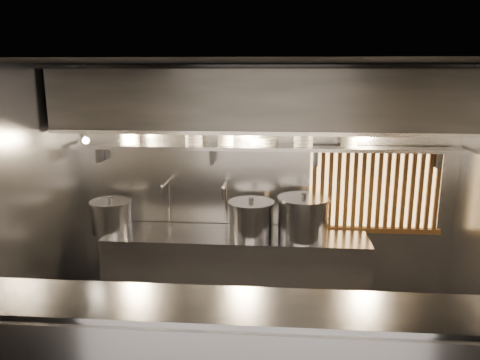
# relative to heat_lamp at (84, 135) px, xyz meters

# --- Properties ---
(ceiling) EXTENTS (4.50, 4.50, 0.00)m
(ceiling) POSITION_rel_heat_lamp_xyz_m (1.90, -0.85, 0.73)
(ceiling) COLOR black
(ceiling) RESTS_ON wall_back
(wall_back) EXTENTS (4.50, 0.00, 4.50)m
(wall_back) POSITION_rel_heat_lamp_xyz_m (1.90, 0.65, -0.67)
(wall_back) COLOR gray
(wall_back) RESTS_ON floor
(wall_left) EXTENTS (0.00, 3.00, 3.00)m
(wall_left) POSITION_rel_heat_lamp_xyz_m (-0.35, -0.85, -0.67)
(wall_left) COLOR gray
(wall_left) RESTS_ON floor
(cooking_bench) EXTENTS (3.00, 0.70, 0.90)m
(cooking_bench) POSITION_rel_heat_lamp_xyz_m (1.60, 0.28, -1.62)
(cooking_bench) COLOR #9D9DA2
(cooking_bench) RESTS_ON floor
(bowl_shelf) EXTENTS (4.40, 0.34, 0.04)m
(bowl_shelf) POSITION_rel_heat_lamp_xyz_m (1.90, 0.47, -0.19)
(bowl_shelf) COLOR #9D9DA2
(bowl_shelf) RESTS_ON wall_back
(exhaust_hood) EXTENTS (4.40, 0.81, 0.65)m
(exhaust_hood) POSITION_rel_heat_lamp_xyz_m (1.90, 0.25, 0.36)
(exhaust_hood) COLOR #2D2D30
(exhaust_hood) RESTS_ON ceiling
(wood_screen) EXTENTS (1.56, 0.09, 1.04)m
(wood_screen) POSITION_rel_heat_lamp_xyz_m (3.20, 0.60, -0.69)
(wood_screen) COLOR #FFC972
(wood_screen) RESTS_ON wall_back
(faucet_left) EXTENTS (0.04, 0.30, 0.50)m
(faucet_left) POSITION_rel_heat_lamp_xyz_m (0.75, 0.52, -0.76)
(faucet_left) COLOR silver
(faucet_left) RESTS_ON wall_back
(faucet_right) EXTENTS (0.04, 0.30, 0.50)m
(faucet_right) POSITION_rel_heat_lamp_xyz_m (1.45, 0.52, -0.76)
(faucet_right) COLOR silver
(faucet_right) RESTS_ON wall_back
(heat_lamp) EXTENTS (0.25, 0.35, 0.20)m
(heat_lamp) POSITION_rel_heat_lamp_xyz_m (0.00, 0.00, 0.00)
(heat_lamp) COLOR #9D9DA2
(heat_lamp) RESTS_ON exhaust_hood
(pendant_bulb) EXTENTS (0.09, 0.09, 0.19)m
(pendant_bulb) POSITION_rel_heat_lamp_xyz_m (1.80, 0.35, -0.11)
(pendant_bulb) COLOR #2D2D30
(pendant_bulb) RESTS_ON exhaust_hood
(stock_pot_left) EXTENTS (0.50, 0.50, 0.41)m
(stock_pot_left) POSITION_rel_heat_lamp_xyz_m (0.15, 0.26, -0.98)
(stock_pot_left) COLOR #9D9DA2
(stock_pot_left) RESTS_ON cooking_bench
(stock_pot_mid) EXTENTS (0.69, 0.69, 0.43)m
(stock_pot_mid) POSITION_rel_heat_lamp_xyz_m (1.77, 0.28, -0.97)
(stock_pot_mid) COLOR #9D9DA2
(stock_pot_mid) RESTS_ON cooking_bench
(stock_pot_right) EXTENTS (0.59, 0.59, 0.51)m
(stock_pot_right) POSITION_rel_heat_lamp_xyz_m (2.36, 0.23, -0.93)
(stock_pot_right) COLOR #9D9DA2
(stock_pot_right) RESTS_ON cooking_bench
(bowl_stack_0) EXTENTS (0.24, 0.24, 0.17)m
(bowl_stack_0) POSITION_rel_heat_lamp_xyz_m (0.35, 0.47, -0.08)
(bowl_stack_0) COLOR silver
(bowl_stack_0) RESTS_ON bowl_shelf
(bowl_stack_1) EXTENTS (0.22, 0.22, 0.13)m
(bowl_stack_1) POSITION_rel_heat_lamp_xyz_m (1.10, 0.47, -0.10)
(bowl_stack_1) COLOR silver
(bowl_stack_1) RESTS_ON bowl_shelf
(bowl_stack_2) EXTENTS (0.20, 0.20, 0.17)m
(bowl_stack_2) POSITION_rel_heat_lamp_xyz_m (1.46, 0.47, -0.08)
(bowl_stack_2) COLOR silver
(bowl_stack_2) RESTS_ON bowl_shelf
(bowl_stack_3) EXTENTS (0.23, 0.23, 0.09)m
(bowl_stack_3) POSITION_rel_heat_lamp_xyz_m (1.95, 0.47, -0.12)
(bowl_stack_3) COLOR silver
(bowl_stack_3) RESTS_ON bowl_shelf
(bowl_stack_4) EXTENTS (0.23, 0.23, 0.13)m
(bowl_stack_4) POSITION_rel_heat_lamp_xyz_m (2.35, 0.47, -0.10)
(bowl_stack_4) COLOR silver
(bowl_stack_4) RESTS_ON bowl_shelf
(bowl_stack_5) EXTENTS (0.20, 0.20, 0.13)m
(bowl_stack_5) POSITION_rel_heat_lamp_xyz_m (2.85, 0.47, -0.10)
(bowl_stack_5) COLOR silver
(bowl_stack_5) RESTS_ON bowl_shelf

